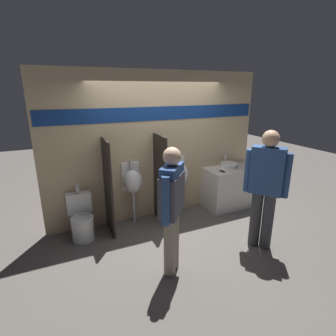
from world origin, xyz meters
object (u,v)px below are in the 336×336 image
at_px(sink_basin, 228,165).
at_px(cell_phone, 222,171).
at_px(toilet, 82,220).
at_px(person_with_lanyard, 265,186).
at_px(person_in_vest, 172,203).
at_px(urinal_near_counter, 133,182).
at_px(urinal_far, 180,175).

bearing_deg(sink_basin, cell_phone, -146.81).
xyz_separation_m(toilet, person_with_lanyard, (2.50, -1.41, 0.70)).
xyz_separation_m(cell_phone, person_in_vest, (-1.67, -1.22, 0.16)).
bearing_deg(person_in_vest, cell_phone, -11.51).
height_order(sink_basin, urinal_near_counter, urinal_near_counter).
relative_size(cell_phone, urinal_far, 0.12).
height_order(urinal_far, person_with_lanyard, person_with_lanyard).
relative_size(cell_phone, urinal_near_counter, 0.12).
bearing_deg(urinal_far, person_with_lanyard, -68.16).
bearing_deg(urinal_far, person_in_vest, -120.32).
bearing_deg(person_with_lanyard, toilet, 22.98).
xyz_separation_m(sink_basin, cell_phone, (-0.28, -0.18, -0.05)).
distance_m(urinal_near_counter, person_with_lanyard, 2.22).
xyz_separation_m(cell_phone, toilet, (-2.66, 0.14, -0.53)).
bearing_deg(sink_basin, toilet, -179.27).
bearing_deg(urinal_near_counter, cell_phone, -9.53).
relative_size(sink_basin, person_with_lanyard, 0.17).
bearing_deg(urinal_far, toilet, -175.57).
height_order(person_in_vest, person_with_lanyard, person_with_lanyard).
relative_size(urinal_near_counter, person_with_lanyard, 0.64).
relative_size(cell_phone, person_with_lanyard, 0.08).
bearing_deg(toilet, sink_basin, 0.73).
bearing_deg(urinal_far, sink_basin, -5.80).
bearing_deg(person_in_vest, urinal_near_counter, 44.37).
bearing_deg(urinal_far, cell_phone, -20.19).
height_order(sink_basin, cell_phone, sink_basin).
distance_m(urinal_near_counter, toilet, 1.06).
relative_size(cell_phone, person_in_vest, 0.08).
relative_size(toilet, person_in_vest, 0.51).
distance_m(toilet, person_with_lanyard, 2.96).
relative_size(urinal_far, toilet, 1.35).
xyz_separation_m(sink_basin, person_with_lanyard, (-0.44, -1.45, 0.12)).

